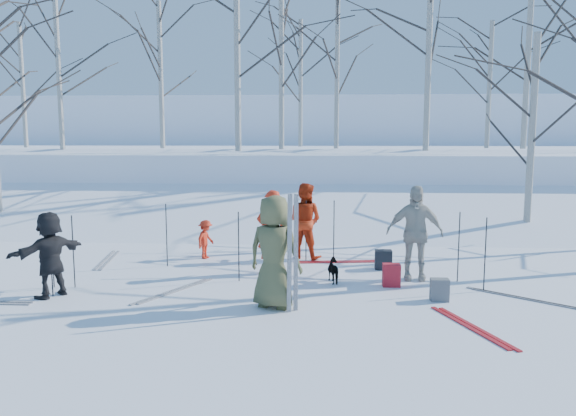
# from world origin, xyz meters

# --- Properties ---
(ground) EXTENTS (120.00, 120.00, 0.00)m
(ground) POSITION_xyz_m (0.00, 0.00, 0.00)
(ground) COLOR white
(ground) RESTS_ON ground
(snow_ramp) EXTENTS (70.00, 9.49, 4.12)m
(snow_ramp) POSITION_xyz_m (0.00, 7.00, 0.15)
(snow_ramp) COLOR white
(snow_ramp) RESTS_ON ground
(snow_plateau) EXTENTS (70.00, 18.00, 2.20)m
(snow_plateau) POSITION_xyz_m (0.00, 17.00, 1.00)
(snow_plateau) COLOR white
(snow_plateau) RESTS_ON ground
(far_hill) EXTENTS (90.00, 30.00, 6.00)m
(far_hill) POSITION_xyz_m (0.00, 38.00, 2.00)
(far_hill) COLOR white
(far_hill) RESTS_ON ground
(skier_olive_center) EXTENTS (1.05, 0.86, 1.84)m
(skier_olive_center) POSITION_xyz_m (-0.07, -0.98, 0.92)
(skier_olive_center) COLOR #4F5130
(skier_olive_center) RESTS_ON ground
(skier_red_north) EXTENTS (0.73, 0.61, 1.69)m
(skier_red_north) POSITION_xyz_m (-0.32, 1.28, 0.85)
(skier_red_north) COLOR red
(skier_red_north) RESTS_ON ground
(skier_redor_behind) EXTENTS (1.01, 0.91, 1.71)m
(skier_redor_behind) POSITION_xyz_m (0.30, 2.69, 0.85)
(skier_redor_behind) COLOR #BB2D0E
(skier_redor_behind) RESTS_ON ground
(skier_red_seated) EXTENTS (0.50, 0.64, 0.87)m
(skier_red_seated) POSITION_xyz_m (-1.92, 2.50, 0.44)
(skier_red_seated) COLOR red
(skier_red_seated) RESTS_ON ground
(skier_cream_east) EXTENTS (1.11, 0.53, 1.83)m
(skier_cream_east) POSITION_xyz_m (2.47, 0.94, 0.91)
(skier_cream_east) COLOR beige
(skier_cream_east) RESTS_ON ground
(skier_grey_west) EXTENTS (1.10, 1.41, 1.49)m
(skier_grey_west) POSITION_xyz_m (-3.98, -0.61, 0.75)
(skier_grey_west) COLOR black
(skier_grey_west) RESTS_ON ground
(dog) EXTENTS (0.41, 0.59, 0.46)m
(dog) POSITION_xyz_m (0.95, 0.61, 0.23)
(dog) COLOR black
(dog) RESTS_ON ground
(upright_ski_left) EXTENTS (0.10, 0.17, 1.90)m
(upright_ski_left) POSITION_xyz_m (0.19, -1.28, 0.95)
(upright_ski_left) COLOR silver
(upright_ski_left) RESTS_ON ground
(upright_ski_right) EXTENTS (0.09, 0.23, 1.89)m
(upright_ski_right) POSITION_xyz_m (0.29, -1.22, 0.95)
(upright_ski_right) COLOR silver
(upright_ski_right) RESTS_ON ground
(ski_pair_a) EXTENTS (2.05, 2.09, 0.02)m
(ski_pair_a) POSITION_xyz_m (4.14, -0.26, 0.01)
(ski_pair_a) COLOR silver
(ski_pair_a) RESTS_ON ground
(ski_pair_b) EXTENTS (1.43, 2.03, 0.02)m
(ski_pair_b) POSITION_xyz_m (2.88, -1.78, 0.01)
(ski_pair_b) COLOR #A8181C
(ski_pair_b) RESTS_ON ground
(ski_pair_c) EXTENTS (1.79, 2.07, 0.02)m
(ski_pair_c) POSITION_xyz_m (-1.95, -0.18, 0.01)
(ski_pair_c) COLOR silver
(ski_pair_c) RESTS_ON ground
(ski_pair_e) EXTENTS (0.66, 1.95, 0.02)m
(ski_pair_e) POSITION_xyz_m (1.12, 2.31, 0.01)
(ski_pair_e) COLOR #A8181C
(ski_pair_e) RESTS_ON ground
(ski_pair_f) EXTENTS (0.77, 1.96, 0.02)m
(ski_pair_f) POSITION_xyz_m (-4.08, 2.17, 0.01)
(ski_pair_f) COLOR silver
(ski_pair_f) RESTS_ON ground
(ski_pole_a) EXTENTS (0.02, 0.02, 1.34)m
(ski_pole_a) POSITION_xyz_m (0.96, 2.51, 0.67)
(ski_pole_a) COLOR black
(ski_pole_a) RESTS_ON ground
(ski_pole_b) EXTENTS (0.02, 0.02, 1.34)m
(ski_pole_b) POSITION_xyz_m (-0.89, 0.60, 0.67)
(ski_pole_b) COLOR black
(ski_pole_b) RESTS_ON ground
(ski_pole_c) EXTENTS (0.02, 0.02, 1.34)m
(ski_pole_c) POSITION_xyz_m (-3.83, -0.03, 0.67)
(ski_pole_c) COLOR black
(ski_pole_c) RESTS_ON ground
(ski_pole_d) EXTENTS (0.02, 0.02, 1.34)m
(ski_pole_d) POSITION_xyz_m (0.34, 2.46, 0.67)
(ski_pole_d) COLOR black
(ski_pole_d) RESTS_ON ground
(ski_pole_e) EXTENTS (0.02, 0.02, 1.34)m
(ski_pole_e) POSITION_xyz_m (-3.98, -0.58, 0.67)
(ski_pole_e) COLOR black
(ski_pole_e) RESTS_ON ground
(ski_pole_f) EXTENTS (0.02, 0.02, 1.34)m
(ski_pole_f) POSITION_xyz_m (-4.22, -0.05, 0.67)
(ski_pole_f) COLOR black
(ski_pole_f) RESTS_ON ground
(ski_pole_g) EXTENTS (0.02, 0.02, 1.34)m
(ski_pole_g) POSITION_xyz_m (-2.59, 1.70, 0.67)
(ski_pole_g) COLOR black
(ski_pole_g) RESTS_ON ground
(ski_pole_h) EXTENTS (0.02, 0.02, 1.34)m
(ski_pole_h) POSITION_xyz_m (3.59, 0.16, 0.67)
(ski_pole_h) COLOR black
(ski_pole_h) RESTS_ON ground
(ski_pole_i) EXTENTS (0.02, 0.02, 1.34)m
(ski_pole_i) POSITION_xyz_m (3.29, 0.82, 0.67)
(ski_pole_i) COLOR black
(ski_pole_i) RESTS_ON ground
(backpack_red) EXTENTS (0.32, 0.22, 0.42)m
(backpack_red) POSITION_xyz_m (1.98, 0.40, 0.21)
(backpack_red) COLOR #A31924
(backpack_red) RESTS_ON ground
(backpack_grey) EXTENTS (0.30, 0.20, 0.38)m
(backpack_grey) POSITION_xyz_m (2.68, -0.47, 0.19)
(backpack_grey) COLOR #56595D
(backpack_grey) RESTS_ON ground
(backpack_dark) EXTENTS (0.34, 0.24, 0.40)m
(backpack_dark) POSITION_xyz_m (1.98, 1.72, 0.20)
(backpack_dark) COLOR black
(backpack_dark) RESTS_ON ground
(birch_plateau_a) EXTENTS (5.14, 5.14, 6.48)m
(birch_plateau_a) POSITION_xyz_m (-0.84, 11.47, 5.44)
(birch_plateau_a) COLOR silver
(birch_plateau_a) RESTS_ON snow_plateau
(birch_plateau_b) EXTENTS (5.48, 5.48, 6.97)m
(birch_plateau_b) POSITION_xyz_m (-2.17, 9.30, 5.68)
(birch_plateau_b) COLOR silver
(birch_plateau_b) RESTS_ON snow_plateau
(birch_plateau_c) EXTENTS (4.52, 4.52, 5.59)m
(birch_plateau_c) POSITION_xyz_m (-0.30, 15.81, 5.00)
(birch_plateau_c) COLOR silver
(birch_plateau_c) RESTS_ON snow_plateau
(birch_plateau_d) EXTENTS (4.25, 4.25, 5.21)m
(birch_plateau_d) POSITION_xyz_m (-12.00, 13.71, 4.81)
(birch_plateau_d) COLOR silver
(birch_plateau_d) RESTS_ON snow_plateau
(birch_plateau_f) EXTENTS (4.59, 4.59, 5.70)m
(birch_plateau_f) POSITION_xyz_m (-9.28, 11.32, 5.05)
(birch_plateau_f) COLOR silver
(birch_plateau_f) RESTS_ON snow_plateau
(birch_plateau_g) EXTENTS (5.37, 5.37, 6.82)m
(birch_plateau_g) POSITION_xyz_m (4.29, 10.06, 5.61)
(birch_plateau_g) COLOR silver
(birch_plateau_g) RESTS_ON snow_plateau
(birch_plateau_h) EXTENTS (5.80, 5.80, 7.43)m
(birch_plateau_h) POSITION_xyz_m (8.54, 12.77, 5.92)
(birch_plateau_h) COLOR silver
(birch_plateau_h) RESTS_ON snow_plateau
(birch_plateau_i) EXTENTS (4.61, 4.61, 5.73)m
(birch_plateau_i) POSITION_xyz_m (-5.74, 12.62, 5.07)
(birch_plateau_i) COLOR silver
(birch_plateau_i) RESTS_ON snow_plateau
(birch_plateau_k) EXTENTS (4.15, 4.15, 5.07)m
(birch_plateau_k) POSITION_xyz_m (7.42, 13.74, 4.73)
(birch_plateau_k) COLOR silver
(birch_plateau_k) RESTS_ON snow_plateau
(birch_plateau_l) EXTENTS (4.59, 4.59, 5.70)m
(birch_plateau_l) POSITION_xyz_m (1.25, 12.71, 5.05)
(birch_plateau_l) COLOR silver
(birch_plateau_l) RESTS_ON snow_plateau
(birch_edge_e) EXTENTS (4.39, 4.39, 5.41)m
(birch_edge_e) POSITION_xyz_m (6.25, 5.58, 2.71)
(birch_edge_e) COLOR silver
(birch_edge_e) RESTS_ON ground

